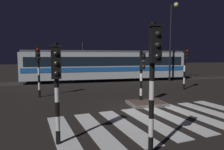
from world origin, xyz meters
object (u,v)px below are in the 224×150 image
object	(u,v)px
traffic_light_corner_far_left	(38,63)
street_lamp_trackside_right	(172,34)
tram	(107,65)
traffic_light_corner_far_right	(185,62)
traffic_light_corner_near_left	(57,79)
traffic_light_median_centre	(142,69)
traffic_light_kerb_mid_left	(154,69)

from	to	relation	value
traffic_light_corner_far_left	street_lamp_trackside_right	bearing A→B (deg)	22.61
tram	traffic_light_corner_far_right	bearing A→B (deg)	-55.88
traffic_light_corner_far_right	traffic_light_corner_far_left	bearing A→B (deg)	-178.00
traffic_light_corner_far_right	traffic_light_corner_near_left	size ratio (longest dim) A/B	1.10
traffic_light_median_centre	traffic_light_kerb_mid_left	world-z (taller)	traffic_light_kerb_mid_left
traffic_light_corner_far_right	tram	world-z (taller)	tram
traffic_light_median_centre	traffic_light_corner_near_left	xyz separation A→B (m)	(-4.58, -4.55, 0.07)
traffic_light_corner_near_left	street_lamp_trackside_right	xyz separation A→B (m)	(11.30, 12.91, 2.90)
traffic_light_corner_far_right	tram	xyz separation A→B (m)	(-4.76, 7.03, -0.50)
traffic_light_median_centre	traffic_light_kerb_mid_left	size ratio (longest dim) A/B	0.84
traffic_light_kerb_mid_left	street_lamp_trackside_right	bearing A→B (deg)	58.16
traffic_light_corner_near_left	street_lamp_trackside_right	size ratio (longest dim) A/B	0.39
traffic_light_corner_far_right	street_lamp_trackside_right	size ratio (longest dim) A/B	0.43
traffic_light_corner_near_left	traffic_light_corner_far_right	bearing A→B (deg)	39.71
traffic_light_median_centre	traffic_light_corner_far_right	bearing A→B (deg)	34.44
traffic_light_corner_far_right	street_lamp_trackside_right	xyz separation A→B (m)	(1.57, 4.84, 2.70)
traffic_light_corner_far_left	traffic_light_corner_far_right	size ratio (longest dim) A/B	1.00
traffic_light_median_centre	traffic_light_corner_near_left	bearing A→B (deg)	-135.20
tram	traffic_light_corner_near_left	bearing A→B (deg)	-108.19
traffic_light_corner_far_right	traffic_light_corner_near_left	distance (m)	12.65
tram	traffic_light_kerb_mid_left	bearing A→B (deg)	-98.61
traffic_light_kerb_mid_left	traffic_light_corner_far_right	distance (m)	11.84
street_lamp_trackside_right	traffic_light_kerb_mid_left	bearing A→B (deg)	-121.84
street_lamp_trackside_right	tram	world-z (taller)	street_lamp_trackside_right
traffic_light_corner_near_left	street_lamp_trackside_right	distance (m)	17.40
traffic_light_corner_far_right	traffic_light_median_centre	bearing A→B (deg)	-145.56
traffic_light_corner_far_left	tram	size ratio (longest dim) A/B	0.20
street_lamp_trackside_right	tram	xyz separation A→B (m)	(-6.33, 2.19, -3.20)
traffic_light_median_centre	traffic_light_kerb_mid_left	xyz separation A→B (m)	(-2.10, -5.83, 0.39)
traffic_light_kerb_mid_left	traffic_light_corner_near_left	bearing A→B (deg)	152.69
traffic_light_corner_far_right	traffic_light_kerb_mid_left	bearing A→B (deg)	-127.74
traffic_light_median_centre	tram	bearing A→B (deg)	87.92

